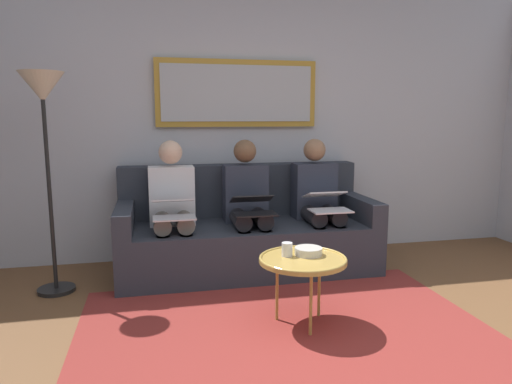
{
  "coord_description": "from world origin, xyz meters",
  "views": [
    {
      "loc": [
        0.78,
        1.83,
        1.34
      ],
      "look_at": [
        0.0,
        -1.7,
        0.75
      ],
      "focal_mm": 32.64,
      "sensor_mm": 36.0,
      "label": 1
    }
  ],
  "objects_px": {
    "cup": "(287,249)",
    "bowl": "(308,251)",
    "person_left": "(317,199)",
    "laptop_white": "(327,201)",
    "laptop_silver": "(174,208)",
    "coffee_table": "(303,261)",
    "couch": "(246,233)",
    "person_middle": "(247,202)",
    "laptop_black": "(253,205)",
    "framed_mirror": "(237,93)",
    "standing_lamp": "(44,112)",
    "person_right": "(172,205)"
  },
  "relations": [
    {
      "from": "cup",
      "to": "bowl",
      "type": "relative_size",
      "value": 0.5
    },
    {
      "from": "person_left",
      "to": "laptop_white",
      "type": "height_order",
      "value": "person_left"
    },
    {
      "from": "bowl",
      "to": "laptop_silver",
      "type": "bearing_deg",
      "value": -45.36
    },
    {
      "from": "coffee_table",
      "to": "laptop_silver",
      "type": "bearing_deg",
      "value": -49.47
    },
    {
      "from": "laptop_white",
      "to": "couch",
      "type": "bearing_deg",
      "value": -25.61
    },
    {
      "from": "cup",
      "to": "person_middle",
      "type": "xyz_separation_m",
      "value": [
        0.04,
        -1.08,
        0.12
      ]
    },
    {
      "from": "cup",
      "to": "person_middle",
      "type": "relative_size",
      "value": 0.08
    },
    {
      "from": "person_middle",
      "to": "laptop_white",
      "type": "bearing_deg",
      "value": 159.59
    },
    {
      "from": "laptop_white",
      "to": "laptop_black",
      "type": "relative_size",
      "value": 1.08
    },
    {
      "from": "framed_mirror",
      "to": "standing_lamp",
      "type": "xyz_separation_m",
      "value": [
        1.55,
        0.66,
        -0.18
      ]
    },
    {
      "from": "couch",
      "to": "person_left",
      "type": "distance_m",
      "value": 0.71
    },
    {
      "from": "cup",
      "to": "laptop_silver",
      "type": "xyz_separation_m",
      "value": [
        0.68,
        -0.83,
        0.14
      ]
    },
    {
      "from": "person_middle",
      "to": "standing_lamp",
      "type": "xyz_separation_m",
      "value": [
        1.55,
        0.2,
        0.76
      ]
    },
    {
      "from": "framed_mirror",
      "to": "person_middle",
      "type": "distance_m",
      "value": 1.05
    },
    {
      "from": "couch",
      "to": "person_right",
      "type": "height_order",
      "value": "person_right"
    },
    {
      "from": "laptop_white",
      "to": "person_right",
      "type": "bearing_deg",
      "value": -10.54
    },
    {
      "from": "laptop_silver",
      "to": "framed_mirror",
      "type": "bearing_deg",
      "value": -132.26
    },
    {
      "from": "person_left",
      "to": "person_right",
      "type": "distance_m",
      "value": 1.28
    },
    {
      "from": "bowl",
      "to": "person_right",
      "type": "bearing_deg",
      "value": -52.66
    },
    {
      "from": "framed_mirror",
      "to": "laptop_white",
      "type": "relative_size",
      "value": 4.11
    },
    {
      "from": "couch",
      "to": "laptop_silver",
      "type": "bearing_deg",
      "value": 26.28
    },
    {
      "from": "laptop_white",
      "to": "coffee_table",
      "type": "bearing_deg",
      "value": 60.79
    },
    {
      "from": "couch",
      "to": "laptop_black",
      "type": "distance_m",
      "value": 0.44
    },
    {
      "from": "laptop_silver",
      "to": "bowl",
      "type": "bearing_deg",
      "value": 134.64
    },
    {
      "from": "person_right",
      "to": "coffee_table",
      "type": "bearing_deg",
      "value": 123.86
    },
    {
      "from": "cup",
      "to": "standing_lamp",
      "type": "xyz_separation_m",
      "value": [
        1.59,
        -0.88,
        0.88
      ]
    },
    {
      "from": "couch",
      "to": "laptop_white",
      "type": "height_order",
      "value": "couch"
    },
    {
      "from": "laptop_black",
      "to": "standing_lamp",
      "type": "bearing_deg",
      "value": -1.57
    },
    {
      "from": "person_middle",
      "to": "coffee_table",
      "type": "bearing_deg",
      "value": 96.49
    },
    {
      "from": "coffee_table",
      "to": "person_right",
      "type": "relative_size",
      "value": 0.49
    },
    {
      "from": "cup",
      "to": "person_middle",
      "type": "distance_m",
      "value": 1.09
    },
    {
      "from": "person_right",
      "to": "standing_lamp",
      "type": "height_order",
      "value": "standing_lamp"
    },
    {
      "from": "framed_mirror",
      "to": "standing_lamp",
      "type": "distance_m",
      "value": 1.69
    },
    {
      "from": "coffee_table",
      "to": "person_left",
      "type": "distance_m",
      "value": 1.27
    },
    {
      "from": "laptop_black",
      "to": "standing_lamp",
      "type": "distance_m",
      "value": 1.72
    },
    {
      "from": "bowl",
      "to": "laptop_white",
      "type": "height_order",
      "value": "laptop_white"
    },
    {
      "from": "coffee_table",
      "to": "laptop_white",
      "type": "xyz_separation_m",
      "value": [
        -0.51,
        -0.91,
        0.2
      ]
    },
    {
      "from": "person_middle",
      "to": "standing_lamp",
      "type": "distance_m",
      "value": 1.74
    },
    {
      "from": "cup",
      "to": "laptop_white",
      "type": "height_order",
      "value": "laptop_white"
    },
    {
      "from": "laptop_white",
      "to": "standing_lamp",
      "type": "height_order",
      "value": "standing_lamp"
    },
    {
      "from": "bowl",
      "to": "person_left",
      "type": "xyz_separation_m",
      "value": [
        -0.45,
        -1.09,
        0.14
      ]
    },
    {
      "from": "coffee_table",
      "to": "cup",
      "type": "distance_m",
      "value": 0.12
    },
    {
      "from": "laptop_silver",
      "to": "standing_lamp",
      "type": "xyz_separation_m",
      "value": [
        0.91,
        -0.05,
        0.74
      ]
    },
    {
      "from": "couch",
      "to": "coffee_table",
      "type": "xyz_separation_m",
      "value": [
        -0.13,
        1.22,
        0.12
      ]
    },
    {
      "from": "laptop_black",
      "to": "framed_mirror",
      "type": "bearing_deg",
      "value": -90.0
    },
    {
      "from": "laptop_silver",
      "to": "person_right",
      "type": "bearing_deg",
      "value": -90.0
    },
    {
      "from": "coffee_table",
      "to": "standing_lamp",
      "type": "bearing_deg",
      "value": -29.48
    },
    {
      "from": "coffee_table",
      "to": "laptop_silver",
      "type": "height_order",
      "value": "laptop_silver"
    },
    {
      "from": "couch",
      "to": "cup",
      "type": "bearing_deg",
      "value": 92.23
    },
    {
      "from": "person_left",
      "to": "standing_lamp",
      "type": "relative_size",
      "value": 0.69
    }
  ]
}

